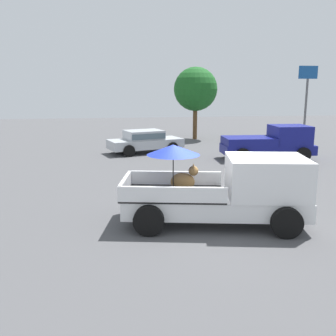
{
  "coord_description": "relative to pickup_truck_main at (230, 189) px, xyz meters",
  "views": [
    {
      "loc": [
        -2.82,
        -9.75,
        3.71
      ],
      "look_at": [
        -0.93,
        2.48,
        1.1
      ],
      "focal_mm": 40.22,
      "sensor_mm": 36.0,
      "label": 1
    }
  ],
  "objects": [
    {
      "name": "ground_plane",
      "position": [
        -0.4,
        0.08,
        -0.99
      ],
      "size": [
        80.0,
        80.0,
        0.0
      ],
      "primitive_type": "plane",
      "color": "#4C4C4F"
    },
    {
      "name": "pickup_truck_main",
      "position": [
        0.0,
        0.0,
        0.0
      ],
      "size": [
        5.32,
        3.05,
        2.22
      ],
      "rotation": [
        0.0,
        0.0,
        -0.2
      ],
      "color": "black",
      "rests_on": "ground"
    },
    {
      "name": "pickup_truck_red",
      "position": [
        5.29,
        9.21,
        -0.11
      ],
      "size": [
        4.9,
        2.39,
        1.8
      ],
      "rotation": [
        0.0,
        0.0,
        -0.06
      ],
      "color": "black",
      "rests_on": "ground"
    },
    {
      "name": "parked_sedan_near",
      "position": [
        -1.22,
        12.3,
        -0.24
      ],
      "size": [
        4.62,
        2.92,
        1.33
      ],
      "rotation": [
        0.0,
        0.0,
        0.29
      ],
      "color": "black",
      "rests_on": "ground"
    },
    {
      "name": "motel_sign",
      "position": [
        10.87,
        16.08,
        2.74
      ],
      "size": [
        1.4,
        0.16,
        5.31
      ],
      "color": "#59595B",
      "rests_on": "ground"
    },
    {
      "name": "tree_by_lot",
      "position": [
        3.08,
        17.9,
        2.69
      ],
      "size": [
        3.2,
        3.2,
        5.3
      ],
      "color": "brown",
      "rests_on": "ground"
    }
  ]
}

